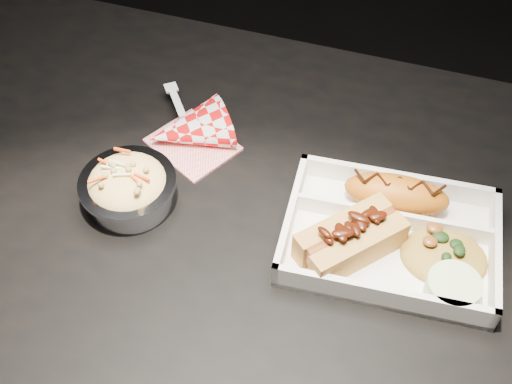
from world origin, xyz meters
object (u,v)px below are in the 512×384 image
at_px(fried_pastry, 396,194).
at_px(foil_coleslaw_cup, 128,186).
at_px(hotdog, 351,238).
at_px(dining_table, 266,284).
at_px(food_tray, 389,239).
at_px(napkin_fork, 188,131).

height_order(fried_pastry, foil_coleslaw_cup, foil_coleslaw_cup).
bearing_deg(foil_coleslaw_cup, hotdog, 1.26).
relative_size(dining_table, fried_pastry, 9.24).
relative_size(dining_table, food_tray, 4.56).
xyz_separation_m(dining_table, hotdog, (0.10, 0.02, 0.12)).
bearing_deg(dining_table, food_tray, 18.44).
relative_size(hotdog, napkin_fork, 0.84).
bearing_deg(dining_table, hotdog, 9.49).
relative_size(dining_table, foil_coleslaw_cup, 9.87).
xyz_separation_m(food_tray, fried_pastry, (-0.00, 0.06, 0.02)).
distance_m(food_tray, hotdog, 0.06).
bearing_deg(napkin_fork, hotdog, 26.83).
height_order(foil_coleslaw_cup, napkin_fork, napkin_fork).
relative_size(dining_table, napkin_fork, 7.54).
bearing_deg(food_tray, hotdog, -149.23).
distance_m(food_tray, fried_pastry, 0.06).
bearing_deg(napkin_fork, food_tray, 35.29).
distance_m(fried_pastry, napkin_fork, 0.30).
relative_size(fried_pastry, hotdog, 0.97).
distance_m(fried_pastry, hotdog, 0.09).
bearing_deg(fried_pastry, hotdog, -114.26).
bearing_deg(foil_coleslaw_cup, food_tray, 6.41).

